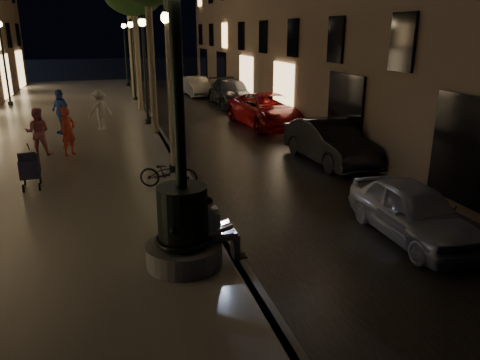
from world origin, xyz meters
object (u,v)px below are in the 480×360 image
object	(u,v)px
lamp_curb_c	(132,49)
stroller	(30,167)
car_second	(330,142)
bicycle	(169,172)
seated_man_laptop	(216,226)
lamp_curb_d	(125,45)
pedestrian_white	(100,110)
car_rear	(231,93)
lamp_curb_a	(170,70)
pedestrian_red	(68,131)
pedestrian_blue	(61,112)
lamp_curb_b	(144,56)
car_third	(269,110)
fountain_lamppost	(183,213)
car_front	(413,211)
pedestrian_pink	(38,132)
lamp_left_c	(3,51)
car_fifth	(197,86)

from	to	relation	value
lamp_curb_c	stroller	bearing A→B (deg)	-103.48
car_second	bicycle	world-z (taller)	car_second
seated_man_laptop	lamp_curb_d	size ratio (longest dim) A/B	0.26
lamp_curb_c	pedestrian_white	world-z (taller)	lamp_curb_c
car_rear	stroller	bearing A→B (deg)	-122.23
lamp_curb_a	lamp_curb_d	size ratio (longest dim) A/B	1.00
pedestrian_red	pedestrian_blue	xyz separation A→B (m)	(-0.49, 3.87, 0.09)
lamp_curb_b	lamp_curb_d	distance (m)	16.00
car_third	lamp_curb_d	bearing A→B (deg)	103.42
fountain_lamppost	lamp_curb_b	xyz separation A→B (m)	(0.70, 14.00, 2.02)
pedestrian_white	fountain_lamppost	bearing A→B (deg)	68.14
lamp_curb_a	car_rear	bearing A→B (deg)	67.91
lamp_curb_b	car_third	distance (m)	6.13
car_front	pedestrian_red	size ratio (longest dim) A/B	2.16
car_second	pedestrian_pink	distance (m)	9.94
car_front	car_rear	bearing A→B (deg)	87.51
lamp_curb_c	car_third	size ratio (longest dim) A/B	0.88
lamp_left_c	car_third	distance (m)	15.79
lamp_left_c	pedestrian_white	world-z (taller)	lamp_left_c
pedestrian_white	stroller	bearing A→B (deg)	48.58
car_front	car_second	bearing A→B (deg)	81.21
lamp_curb_a	car_second	size ratio (longest dim) A/B	1.10
lamp_curb_d	pedestrian_blue	size ratio (longest dim) A/B	2.62
lamp_curb_c	seated_man_laptop	bearing A→B (deg)	-90.23
car_second	pedestrian_red	distance (m)	8.92
pedestrian_white	bicycle	xyz separation A→B (m)	(1.72, -8.73, -0.43)
seated_man_laptop	lamp_curb_d	distance (m)	30.09
lamp_curb_c	lamp_left_c	bearing A→B (deg)	180.00
fountain_lamppost	pedestrian_pink	xyz separation A→B (m)	(-3.44, 9.20, -0.19)
lamp_curb_a	car_second	bearing A→B (deg)	2.78
seated_man_laptop	lamp_curb_b	size ratio (longest dim) A/B	0.26
pedestrian_pink	bicycle	size ratio (longest dim) A/B	1.03
fountain_lamppost	seated_man_laptop	bearing A→B (deg)	0.00
car_front	pedestrian_red	bearing A→B (deg)	131.55
lamp_curb_a	lamp_curb_b	world-z (taller)	same
bicycle	pedestrian_white	bearing A→B (deg)	30.67
lamp_curb_d	car_front	bearing A→B (deg)	-81.79
lamp_left_c	pedestrian_pink	xyz separation A→B (m)	(2.96, -12.80, -2.21)
fountain_lamppost	car_third	world-z (taller)	fountain_lamppost
seated_man_laptop	car_rear	xyz separation A→B (m)	(5.59, 19.55, -0.12)
stroller	lamp_curb_b	bearing A→B (deg)	60.84
lamp_left_c	pedestrian_white	xyz separation A→B (m)	(5.02, -8.75, -2.18)
lamp_curb_b	car_fifth	size ratio (longest dim) A/B	1.21
car_second	bicycle	xyz separation A→B (m)	(-5.71, -1.74, -0.10)
car_second	pedestrian_white	distance (m)	10.20
car_fifth	lamp_curb_a	bearing A→B (deg)	-105.83
lamp_curb_b	car_second	world-z (taller)	lamp_curb_b
lamp_curb_c	pedestrian_white	xyz separation A→B (m)	(-2.08, -8.75, -2.18)
lamp_curb_a	lamp_curb_b	bearing A→B (deg)	90.00
seated_man_laptop	lamp_curb_d	bearing A→B (deg)	89.83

